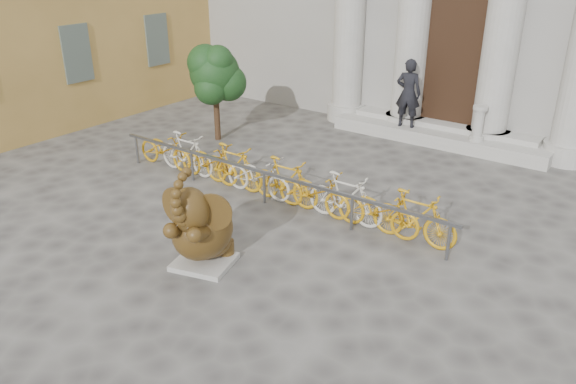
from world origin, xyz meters
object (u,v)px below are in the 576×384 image
Objects in this scene: elephant_statue at (201,229)px; bike_rack at (271,177)px; tree at (215,74)px; pedestrian at (408,93)px.

bike_rack is (-0.72, 2.87, -0.20)m from elephant_statue.
tree is at bearing 114.72° from elephant_statue.
tree is 1.41× the size of pedestrian.
tree reaches higher than elephant_statue.
bike_rack is 4.49× the size of pedestrian.
bike_rack is at bearing -32.35° from tree.
elephant_statue is at bearing -49.93° from tree.
tree is 5.28m from pedestrian.
elephant_statue reaches higher than bike_rack.
pedestrian is (0.59, 5.44, 0.80)m from bike_rack.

